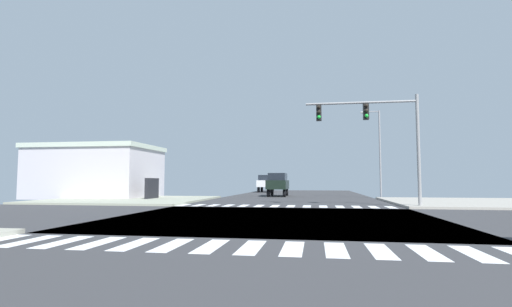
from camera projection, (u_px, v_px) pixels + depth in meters
ground at (274, 218)px, 16.25m from camera, size 90.00×90.00×0.05m
sidewalk_corner_ne at (479, 203)px, 26.04m from camera, size 12.00×12.00×0.14m
sidewalk_corner_nw at (130, 200)px, 30.12m from camera, size 12.00×12.00×0.14m
crosswalk_near at (231, 247)px, 9.10m from camera, size 13.50×2.00×0.01m
crosswalk_far at (283, 206)px, 23.48m from camera, size 13.50×2.00×0.01m
traffic_signal_mast at (374, 124)px, 22.62m from camera, size 6.68×0.55×6.75m
street_lamp at (377, 145)px, 34.08m from camera, size 1.78×0.32×8.02m
bank_building at (97, 172)px, 34.35m from camera, size 11.91×7.42×4.80m
suv_nearside_1 at (278, 183)px, 38.08m from camera, size 1.96×4.60×2.34m
suv_farside_2 at (266, 182)px, 51.67m from camera, size 1.96×4.60×2.34m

